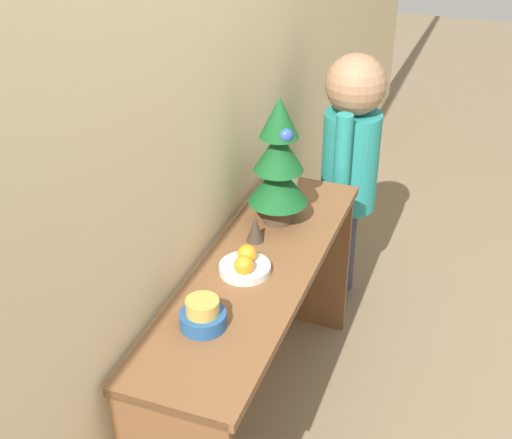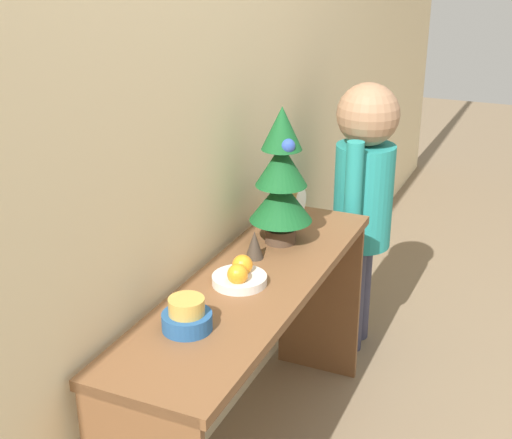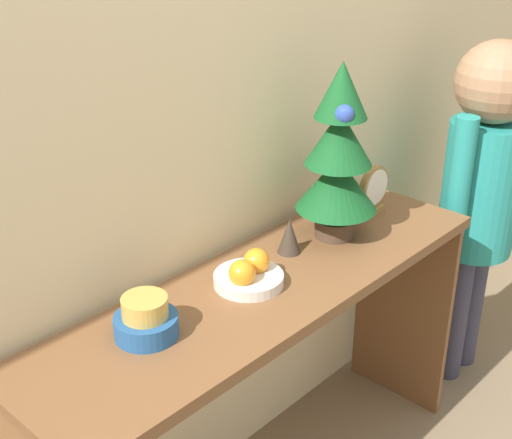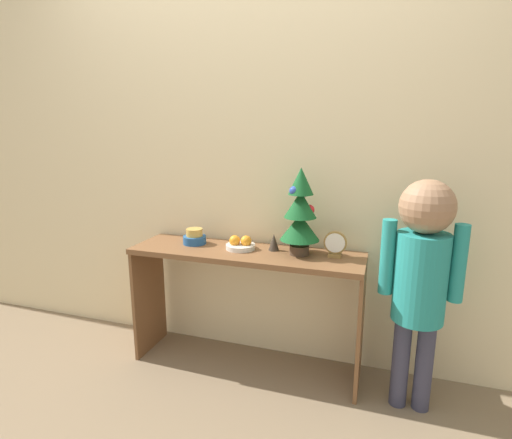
% 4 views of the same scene
% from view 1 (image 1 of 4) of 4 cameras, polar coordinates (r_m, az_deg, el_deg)
% --- Properties ---
extents(ground_plane, '(12.00, 12.00, 0.00)m').
position_cam_1_polar(ground_plane, '(2.70, 3.81, -16.89)').
color(ground_plane, '#7A664C').
extents(back_wall, '(7.00, 0.05, 2.50)m').
position_cam_1_polar(back_wall, '(2.10, -5.77, 9.97)').
color(back_wall, beige).
rests_on(back_wall, ground_plane).
extents(console_table, '(1.29, 0.36, 0.70)m').
position_cam_1_polar(console_table, '(2.36, 0.07, -6.77)').
color(console_table, brown).
rests_on(console_table, ground_plane).
extents(mini_tree, '(0.21, 0.21, 0.46)m').
position_cam_1_polar(mini_tree, '(2.41, 1.81, 4.61)').
color(mini_tree, '#4C3828').
rests_on(mini_tree, console_table).
extents(fruit_bowl, '(0.16, 0.16, 0.08)m').
position_cam_1_polar(fruit_bowl, '(2.24, -0.87, -3.64)').
color(fruit_bowl, silver).
rests_on(fruit_bowl, console_table).
extents(singing_bowl, '(0.13, 0.13, 0.09)m').
position_cam_1_polar(singing_bowl, '(2.02, -4.28, -7.65)').
color(singing_bowl, '#235189').
rests_on(singing_bowl, console_table).
extents(desk_clock, '(0.12, 0.04, 0.14)m').
position_cam_1_polar(desk_clock, '(2.64, 2.89, 3.15)').
color(desk_clock, olive).
rests_on(desk_clock, console_table).
extents(figurine, '(0.06, 0.06, 0.09)m').
position_cam_1_polar(figurine, '(2.38, -0.06, -0.76)').
color(figurine, '#382D23').
rests_on(figurine, console_table).
extents(child_figure, '(0.37, 0.25, 1.14)m').
position_cam_1_polar(child_figure, '(2.99, 7.61, 5.50)').
color(child_figure, '#38384C').
rests_on(child_figure, ground_plane).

